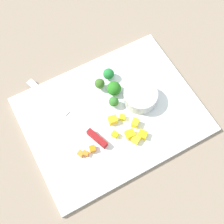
{
  "coord_description": "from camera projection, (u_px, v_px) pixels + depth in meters",
  "views": [
    {
      "loc": [
        0.17,
        0.31,
        0.79
      ],
      "look_at": [
        0.0,
        0.0,
        0.02
      ],
      "focal_mm": 50.28,
      "sensor_mm": 36.0,
      "label": 1
    }
  ],
  "objects": [
    {
      "name": "carrot_dice_2",
      "position": [
        81.0,
        153.0,
        0.8
      ],
      "size": [
        0.02,
        0.02,
        0.01
      ],
      "primitive_type": "cube",
      "rotation": [
        0.0,
        0.0,
        0.44
      ],
      "color": "orange",
      "rests_on": "cutting_board"
    },
    {
      "name": "prep_bowl",
      "position": [
        140.0,
        96.0,
        0.86
      ],
      "size": [
        0.09,
        0.09,
        0.04
      ],
      "primitive_type": "cylinder",
      "color": "#BABEC0",
      "rests_on": "cutting_board"
    },
    {
      "name": "carrot_dice_1",
      "position": [
        92.0,
        149.0,
        0.81
      ],
      "size": [
        0.02,
        0.02,
        0.01
      ],
      "primitive_type": "cube",
      "rotation": [
        0.0,
        0.0,
        1.4
      ],
      "color": "orange",
      "rests_on": "cutting_board"
    },
    {
      "name": "broccoli_floret_0",
      "position": [
        109.0,
        74.0,
        0.89
      ],
      "size": [
        0.03,
        0.03,
        0.04
      ],
      "color": "#88AE69",
      "rests_on": "cutting_board"
    },
    {
      "name": "pepper_dice_3",
      "position": [
        130.0,
        134.0,
        0.82
      ],
      "size": [
        0.03,
        0.02,
        0.02
      ],
      "primitive_type": "cube",
      "rotation": [
        0.0,
        0.0,
        3.02
      ],
      "color": "yellow",
      "rests_on": "cutting_board"
    },
    {
      "name": "pepper_dice_1",
      "position": [
        135.0,
        123.0,
        0.84
      ],
      "size": [
        0.03,
        0.03,
        0.02
      ],
      "primitive_type": "cube",
      "rotation": [
        0.0,
        0.0,
        2.3
      ],
      "color": "yellow",
      "rests_on": "cutting_board"
    },
    {
      "name": "chef_knife",
      "position": [
        80.0,
        124.0,
        0.84
      ],
      "size": [
        0.12,
        0.29,
        0.02
      ],
      "rotation": [
        0.0,
        0.0,
        5.06
      ],
      "color": "silver",
      "rests_on": "cutting_board"
    },
    {
      "name": "pepper_dice_5",
      "position": [
        143.0,
        135.0,
        0.82
      ],
      "size": [
        0.03,
        0.03,
        0.02
      ],
      "primitive_type": "cube",
      "rotation": [
        0.0,
        0.0,
        2.27
      ],
      "color": "yellow",
      "rests_on": "cutting_board"
    },
    {
      "name": "ground_plane",
      "position": [
        112.0,
        115.0,
        0.87
      ],
      "size": [
        4.0,
        4.0,
        0.0
      ],
      "primitive_type": "plane",
      "color": "gray"
    },
    {
      "name": "pepper_dice_4",
      "position": [
        115.0,
        134.0,
        0.82
      ],
      "size": [
        0.02,
        0.02,
        0.02
      ],
      "primitive_type": "cube",
      "rotation": [
        0.0,
        0.0,
        0.49
      ],
      "color": "yellow",
      "rests_on": "cutting_board"
    },
    {
      "name": "broccoli_floret_1",
      "position": [
        114.0,
        88.0,
        0.87
      ],
      "size": [
        0.04,
        0.04,
        0.04
      ],
      "color": "#82BD63",
      "rests_on": "cutting_board"
    },
    {
      "name": "broccoli_floret_2",
      "position": [
        114.0,
        102.0,
        0.85
      ],
      "size": [
        0.03,
        0.03,
        0.03
      ],
      "color": "#96C15C",
      "rests_on": "cutting_board"
    },
    {
      "name": "pepper_dice_2",
      "position": [
        122.0,
        117.0,
        0.85
      ],
      "size": [
        0.02,
        0.02,
        0.01
      ],
      "primitive_type": "cube",
      "rotation": [
        0.0,
        0.0,
        0.87
      ],
      "color": "yellow",
      "rests_on": "cutting_board"
    },
    {
      "name": "cutting_board",
      "position": [
        112.0,
        114.0,
        0.86
      ],
      "size": [
        0.47,
        0.36,
        0.01
      ],
      "primitive_type": "cube",
      "color": "white",
      "rests_on": "ground_plane"
    },
    {
      "name": "broccoli_floret_3",
      "position": [
        100.0,
        84.0,
        0.87
      ],
      "size": [
        0.03,
        0.03,
        0.04
      ],
      "color": "#8CAD5A",
      "rests_on": "cutting_board"
    },
    {
      "name": "pepper_dice_0",
      "position": [
        136.0,
        139.0,
        0.82
      ],
      "size": [
        0.03,
        0.03,
        0.01
      ],
      "primitive_type": "cube",
      "rotation": [
        0.0,
        0.0,
        0.5
      ],
      "color": "yellow",
      "rests_on": "cutting_board"
    },
    {
      "name": "pepper_dice_6",
      "position": [
        113.0,
        120.0,
        0.84
      ],
      "size": [
        0.03,
        0.02,
        0.02
      ],
      "primitive_type": "cube",
      "rotation": [
        0.0,
        0.0,
        2.97
      ],
      "color": "yellow",
      "rests_on": "cutting_board"
    },
    {
      "name": "carrot_dice_0",
      "position": [
        86.0,
        153.0,
        0.8
      ],
      "size": [
        0.02,
        0.02,
        0.01
      ],
      "primitive_type": "cube",
      "rotation": [
        0.0,
        0.0,
        2.26
      ],
      "color": "orange",
      "rests_on": "cutting_board"
    }
  ]
}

